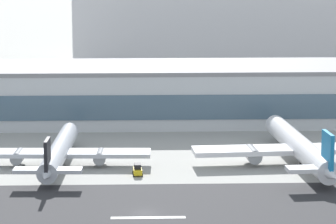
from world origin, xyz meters
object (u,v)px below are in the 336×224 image
Objects in this scene: airliner_blue_tail_gate_1 at (301,149)px; airliner_black_tail_gate_0 at (59,153)px; service_baggage_tug_1 at (138,170)px; distant_hotel_block at (247,9)px; terminal_building at (163,93)px.

airliner_black_tail_gate_0 is at bearing 85.88° from airliner_blue_tail_gate_1.
service_baggage_tug_1 is at bearing -112.45° from airliner_black_tail_gate_0.
service_baggage_tug_1 is at bearing -103.99° from distant_hotel_block.
distant_hotel_block is 166.27m from airliner_black_tail_gate_0.
distant_hotel_block is 2.51× the size of airliner_blue_tail_gate_1.
airliner_blue_tail_gate_1 is (-8.03, -155.79, -16.92)m from distant_hotel_block.
airliner_black_tail_gate_0 is 13.10× the size of service_baggage_tug_1.
distant_hotel_block reaches higher than service_baggage_tug_1.
terminal_building is at bearing -107.40° from distant_hotel_block.
airliner_black_tail_gate_0 is (-21.91, -46.59, -4.13)m from terminal_building.
airliner_black_tail_gate_0 is at bearing -109.82° from distant_hotel_block.
terminal_building is 54.39m from service_baggage_tug_1.
airliner_blue_tail_gate_1 is (48.04, -0.22, 0.47)m from airliner_black_tail_gate_0.
terminal_building is at bearing -23.08° from airliner_black_tail_gate_0.
terminal_building is 1.39× the size of distant_hotel_block.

